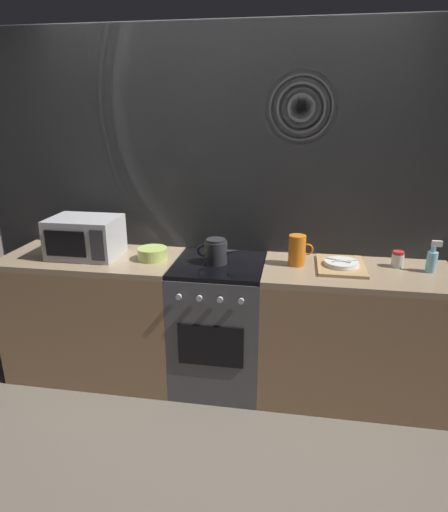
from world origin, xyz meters
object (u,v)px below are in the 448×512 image
Objects in this scene: kettle at (216,251)px; mixing_bowl at (153,254)px; spice_jar at (398,259)px; spray_bottle at (432,260)px; dish_pile at (341,265)px; microwave at (85,237)px; stove_unit at (219,324)px; pitcher at (297,250)px.

mixing_bowl is at bearing 178.65° from kettle.
spray_bottle is (0.19, -0.06, 0.03)m from spice_jar.
spice_jar is 0.20m from spray_bottle.
dish_pile is at bearing -168.26° from spice_jar.
microwave reaches higher than spice_jar.
spice_jar reaches higher than dish_pile.
microwave is at bearing -178.63° from spray_bottle.
stove_unit is 8.57× the size of spice_jar.
spice_jar is (1.60, 0.11, 0.01)m from mixing_bowl.
microwave is 1.72m from dish_pile.
pitcher is at bearing 1.96° from microwave.
pitcher is 0.29m from dish_pile.
mixing_bowl is 1.24m from dish_pile.
stove_unit is at bearing -177.75° from spray_bottle.
kettle is 1.42× the size of pitcher.
microwave is 2.27× the size of spray_bottle.
stove_unit is 3.16× the size of kettle.
pitcher is at bearing 5.33° from stove_unit.
spice_jar reaches higher than mixing_bowl.
pitcher reaches higher than kettle.
spray_bottle is at bearing 1.57° from mixing_bowl.
microwave is 2.30× the size of pitcher.
dish_pile is 1.97× the size of spray_bottle.
stove_unit is 0.53m from kettle.
mixing_bowl reaches higher than stove_unit.
kettle is (0.91, -0.01, -0.05)m from microwave.
spray_bottle reaches higher than mixing_bowl.
dish_pile is (0.28, -0.01, -0.08)m from pitcher.
dish_pile is at bearing 1.74° from mixing_bowl.
dish_pile is at bearing -1.26° from pitcher.
pitcher is (0.96, 0.04, 0.06)m from mixing_bowl.
pitcher is at bearing 178.74° from dish_pile.
kettle is 1.42× the size of mixing_bowl.
spray_bottle is at bearing 1.37° from microwave.
kettle is at bearing -177.48° from spray_bottle.
stove_unit is 4.50× the size of pitcher.
kettle is (-0.02, -0.01, 0.53)m from stove_unit.
mixing_bowl is 0.99× the size of spray_bottle.
mixing_bowl is at bearing 0.63° from microwave.
pitcher is at bearing -179.64° from spray_bottle.
kettle is 0.53m from pitcher.
pitcher is at bearing -173.93° from spice_jar.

